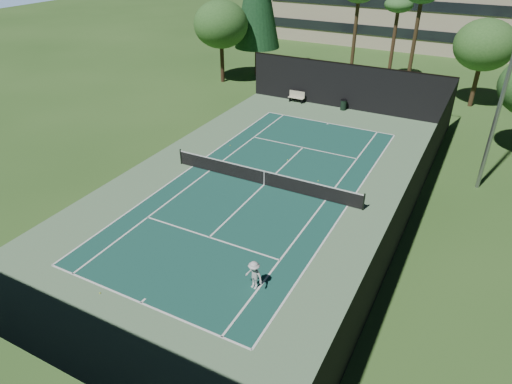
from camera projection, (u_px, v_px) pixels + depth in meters
ground at (264, 185)px, 28.93m from camera, size 160.00×160.00×0.00m
apron_slab at (264, 185)px, 28.93m from camera, size 18.00×32.00×0.01m
court_surface at (264, 185)px, 28.93m from camera, size 10.97×23.77×0.01m
court_lines at (264, 185)px, 28.92m from camera, size 11.07×23.87×0.01m
tennis_net at (264, 177)px, 28.65m from camera, size 12.90×0.10×1.10m
fence at (265, 156)px, 27.97m from camera, size 18.04×32.05×4.03m
player at (254, 275)px, 20.33m from camera, size 1.04×0.74×1.46m
tennis_ball_a at (100, 293)px, 20.34m from camera, size 0.07×0.07×0.07m
tennis_ball_b at (288, 160)px, 31.95m from camera, size 0.07×0.07×0.07m
tennis_ball_c at (318, 181)px, 29.34m from camera, size 0.07×0.07×0.07m
tennis_ball_d at (230, 145)px, 34.08m from camera, size 0.07×0.07×0.07m
park_bench at (297, 96)px, 42.36m from camera, size 1.50×0.45×1.02m
trash_bin at (343, 105)px, 40.58m from camera, size 0.56×0.56×0.95m
palm_b at (398, 8)px, 44.52m from camera, size 2.80×2.80×8.42m
decid_tree_a at (485, 45)px, 39.01m from camera, size 5.12×5.12×7.62m
decid_tree_c at (221, 24)px, 45.43m from camera, size 5.44×5.44×8.09m
campus_building at (417, 12)px, 61.99m from camera, size 40.50×12.50×8.30m
light_pole at (505, 87)px, 25.45m from camera, size 0.90×0.25×12.22m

